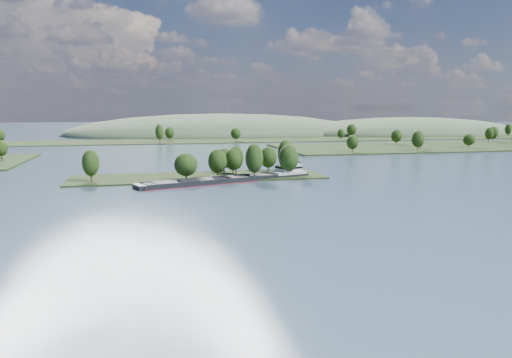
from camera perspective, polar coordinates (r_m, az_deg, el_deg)
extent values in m
plane|color=#374C60|center=(142.39, -3.91, -3.10)|extent=(1800.00, 1800.00, 0.00)
cube|color=#202F14|center=(201.07, -6.63, 0.16)|extent=(100.00, 30.00, 1.20)
cylinder|color=black|center=(193.20, -0.20, 0.73)|extent=(0.50, 0.50, 4.42)
ellipsoid|color=black|center=(192.56, -0.20, 2.39)|extent=(7.07, 7.07, 11.38)
cylinder|color=black|center=(212.39, -3.67, 1.24)|extent=(0.50, 0.50, 3.37)
ellipsoid|color=black|center=(211.92, -3.68, 2.39)|extent=(7.83, 7.83, 8.66)
cylinder|color=black|center=(194.72, -4.41, 0.66)|extent=(0.50, 0.50, 3.72)
ellipsoid|color=black|center=(194.16, -4.42, 2.04)|extent=(7.41, 7.41, 9.57)
cylinder|color=black|center=(204.85, -2.64, 1.01)|extent=(0.50, 0.50, 3.51)
ellipsoid|color=black|center=(204.34, -2.65, 2.26)|extent=(6.71, 6.71, 9.03)
cylinder|color=black|center=(189.13, -7.99, 0.34)|extent=(0.50, 0.50, 3.43)
ellipsoid|color=black|center=(188.60, -8.02, 1.65)|extent=(8.79, 8.79, 8.81)
cylinder|color=black|center=(195.30, -18.32, 0.31)|extent=(0.50, 0.50, 3.88)
ellipsoid|color=black|center=(194.73, -18.39, 1.75)|extent=(6.24, 6.24, 9.98)
cylinder|color=black|center=(206.21, -2.30, 1.11)|extent=(0.50, 0.50, 3.81)
ellipsoid|color=black|center=(205.68, -2.31, 2.45)|extent=(6.35, 6.35, 9.80)
cylinder|color=black|center=(215.13, 3.32, 1.47)|extent=(0.50, 0.50, 4.44)
ellipsoid|color=black|center=(214.55, 3.33, 2.97)|extent=(6.33, 6.33, 11.42)
cylinder|color=black|center=(199.09, 3.74, 0.90)|extent=(0.50, 0.50, 4.18)
ellipsoid|color=black|center=(198.49, 3.75, 2.42)|extent=(8.08, 8.08, 10.75)
cylinder|color=black|center=(213.10, 1.41, 1.30)|extent=(0.50, 0.50, 3.54)
ellipsoid|color=black|center=(212.62, 1.42, 2.50)|extent=(7.30, 7.30, 9.10)
cylinder|color=black|center=(296.31, -27.08, 2.35)|extent=(0.50, 0.50, 3.26)
ellipsoid|color=black|center=(295.99, -27.13, 3.14)|extent=(6.78, 6.78, 8.39)
cube|color=#202F14|center=(406.62, 25.35, 3.44)|extent=(320.00, 90.00, 1.60)
cylinder|color=black|center=(312.75, 10.96, 3.36)|extent=(0.50, 0.50, 3.45)
ellipsoid|color=black|center=(312.43, 10.98, 4.16)|extent=(7.43, 7.43, 8.87)
cylinder|color=black|center=(450.30, 25.43, 4.17)|extent=(0.50, 0.50, 4.00)
ellipsoid|color=black|center=(450.05, 25.47, 4.82)|extent=(8.05, 8.05, 10.28)
cylinder|color=black|center=(370.88, 23.13, 3.56)|extent=(0.50, 0.50, 3.15)
ellipsoid|color=black|center=(370.63, 23.16, 4.18)|extent=(8.06, 8.06, 8.10)
cylinder|color=black|center=(333.02, 17.96, 3.46)|extent=(0.50, 0.50, 4.18)
ellipsoid|color=black|center=(332.67, 18.00, 4.37)|extent=(7.72, 7.72, 10.75)
cylinder|color=black|center=(347.03, 18.20, 3.53)|extent=(0.50, 0.50, 3.04)
ellipsoid|color=black|center=(346.77, 18.23, 4.16)|extent=(5.25, 5.25, 7.81)
cylinder|color=black|center=(383.46, 15.73, 4.07)|extent=(0.50, 0.50, 3.65)
ellipsoid|color=black|center=(383.19, 15.76, 4.77)|extent=(7.95, 7.95, 9.40)
cylinder|color=black|center=(438.19, 25.08, 4.09)|extent=(0.50, 0.50, 3.82)
ellipsoid|color=black|center=(437.94, 25.11, 4.73)|extent=(6.80, 6.80, 9.81)
cube|color=#202F14|center=(419.43, -10.03, 4.21)|extent=(900.00, 60.00, 1.20)
cylinder|color=black|center=(433.00, 9.68, 4.63)|extent=(0.50, 0.50, 3.19)
ellipsoid|color=black|center=(432.78, 9.69, 5.17)|extent=(6.04, 6.04, 8.20)
cylinder|color=black|center=(425.07, -9.83, 4.60)|extent=(0.50, 0.50, 3.73)
ellipsoid|color=black|center=(424.82, -9.84, 5.24)|extent=(7.84, 7.84, 9.60)
cylinder|color=black|center=(533.28, 26.85, 4.56)|extent=(0.50, 0.50, 4.05)
ellipsoid|color=black|center=(533.07, 26.88, 5.11)|extent=(6.46, 6.46, 10.42)
cylinder|color=black|center=(476.53, 10.85, 4.97)|extent=(0.50, 0.50, 4.09)
ellipsoid|color=black|center=(476.28, 10.87, 5.59)|extent=(9.16, 9.16, 10.52)
cylinder|color=black|center=(426.64, -27.20, 3.83)|extent=(0.50, 0.50, 3.66)
ellipsoid|color=black|center=(426.39, -27.24, 4.46)|extent=(7.81, 7.81, 9.40)
cylinder|color=black|center=(413.65, -2.32, 4.61)|extent=(0.50, 0.50, 3.60)
ellipsoid|color=black|center=(413.39, -2.33, 5.24)|extent=(8.50, 8.50, 9.24)
cylinder|color=black|center=(400.34, -10.95, 4.44)|extent=(0.50, 0.50, 4.77)
ellipsoid|color=black|center=(400.01, -10.98, 5.31)|extent=(6.35, 6.35, 12.28)
ellipsoid|color=#465D40|center=(564.23, 17.04, 4.96)|extent=(260.00, 140.00, 36.00)
ellipsoid|color=#465D40|center=(525.11, -4.05, 5.08)|extent=(320.00, 160.00, 44.00)
cube|color=black|center=(188.60, -3.12, -0.20)|extent=(67.76, 29.01, 1.88)
cube|color=maroon|center=(188.65, -3.12, -0.31)|extent=(67.97, 29.22, 0.21)
cube|color=black|center=(189.13, -5.55, 0.17)|extent=(50.60, 16.50, 0.68)
cube|color=black|center=(181.66, -4.42, -0.15)|extent=(50.60, 16.50, 0.68)
cube|color=black|center=(185.40, -5.00, -0.03)|extent=(51.21, 22.98, 0.26)
cube|color=black|center=(178.09, -10.45, -0.38)|extent=(9.47, 9.03, 0.30)
cube|color=black|center=(181.52, -7.67, -0.16)|extent=(9.47, 9.03, 0.30)
cube|color=black|center=(185.37, -5.00, 0.05)|extent=(9.47, 9.03, 0.30)
cube|color=black|center=(189.60, -2.44, 0.26)|extent=(9.47, 9.03, 0.30)
cube|color=black|center=(194.20, 0.01, 0.45)|extent=(9.47, 9.03, 0.30)
cube|color=black|center=(175.37, -13.19, -0.92)|extent=(4.79, 8.11, 1.71)
cylinder|color=black|center=(175.45, -12.94, -0.51)|extent=(0.26, 0.26, 1.88)
cube|color=silver|center=(201.95, 3.55, 0.77)|extent=(15.53, 11.99, 1.03)
cube|color=silver|center=(202.22, 3.76, 1.27)|extent=(10.23, 9.12, 2.57)
cube|color=black|center=(202.18, 3.76, 1.36)|extent=(10.45, 9.34, 0.77)
cube|color=silver|center=(202.45, 3.96, 1.90)|extent=(6.45, 6.45, 1.88)
cube|color=black|center=(202.41, 3.96, 2.00)|extent=(6.67, 6.67, 0.68)
cube|color=silver|center=(202.34, 3.96, 2.19)|extent=(6.88, 6.88, 0.17)
cylinder|color=silver|center=(203.46, 4.46, 2.51)|extent=(0.22, 0.22, 2.22)
cylinder|color=black|center=(202.53, 2.75, 2.26)|extent=(0.54, 0.54, 1.03)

